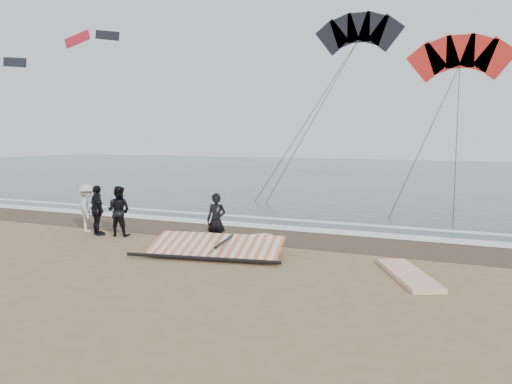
% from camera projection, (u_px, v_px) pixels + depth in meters
% --- Properties ---
extents(ground, '(120.00, 120.00, 0.00)m').
position_uv_depth(ground, '(214.00, 271.00, 12.02)').
color(ground, '#8C704C').
rests_on(ground, ground).
extents(sea, '(120.00, 54.00, 0.02)m').
position_uv_depth(sea, '(400.00, 175.00, 42.08)').
color(sea, '#233838').
rests_on(sea, ground).
extents(wet_sand, '(120.00, 2.80, 0.01)m').
position_uv_depth(wet_sand, '(280.00, 236.00, 16.12)').
color(wet_sand, '#4C3D2B').
rests_on(wet_sand, ground).
extents(foam_near, '(120.00, 0.90, 0.01)m').
position_uv_depth(foam_near, '(295.00, 229.00, 17.39)').
color(foam_near, white).
rests_on(foam_near, sea).
extents(foam_far, '(120.00, 0.45, 0.01)m').
position_uv_depth(foam_far, '(309.00, 221.00, 18.94)').
color(foam_far, white).
rests_on(foam_far, sea).
extents(man_main, '(0.61, 0.42, 1.61)m').
position_uv_depth(man_main, '(216.00, 221.00, 14.40)').
color(man_main, black).
rests_on(man_main, ground).
extents(board_white, '(1.79, 2.66, 0.10)m').
position_uv_depth(board_white, '(408.00, 275.00, 11.51)').
color(board_white, white).
rests_on(board_white, ground).
extents(board_cream, '(1.91, 2.33, 0.10)m').
position_uv_depth(board_cream, '(239.00, 240.00, 15.37)').
color(board_cream, beige).
rests_on(board_cream, ground).
extents(trio_cluster, '(2.42, 1.31, 1.65)m').
position_uv_depth(trio_cluster, '(100.00, 210.00, 16.49)').
color(trio_cluster, black).
rests_on(trio_cluster, ground).
extents(sail_rig, '(4.12, 2.31, 0.49)m').
position_uv_depth(sail_rig, '(216.00, 248.00, 13.67)').
color(sail_rig, black).
rests_on(sail_rig, ground).
extents(kite_red, '(7.02, 7.01, 15.83)m').
position_uv_depth(kite_red, '(460.00, 60.00, 30.42)').
color(kite_red, red).
rests_on(kite_red, ground).
extents(kite_dark, '(6.69, 6.58, 16.27)m').
position_uv_depth(kite_dark, '(358.00, 36.00, 34.06)').
color(kite_dark, black).
rests_on(kite_dark, ground).
extents(distant_kites, '(19.42, 6.12, 5.62)m').
position_uv_depth(distant_kites, '(43.00, 42.00, 51.06)').
color(distant_kites, '#E85B1B').
rests_on(distant_kites, ground).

